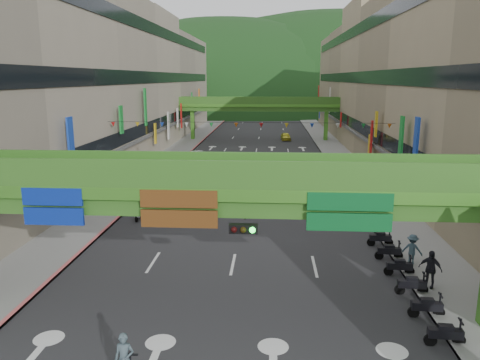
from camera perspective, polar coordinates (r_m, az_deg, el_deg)
road_slab at (r=63.11m, az=1.91°, el=3.11°), size 18.00×140.00×0.02m
sidewalk_left at (r=64.39m, az=-7.94°, el=3.24°), size 4.00×140.00×0.15m
sidewalk_right at (r=63.71m, az=11.86°, el=3.00°), size 4.00×140.00×0.15m
curb_left at (r=64.03m, az=-6.27°, el=3.25°), size 0.20×140.00×0.18m
curb_right at (r=63.46m, az=10.16°, el=3.05°), size 0.20×140.00×0.18m
building_row_left at (r=65.68m, az=-15.11°, el=11.34°), size 12.80×95.00×19.00m
building_row_right at (r=64.52m, az=19.36°, el=11.07°), size 12.80×95.00×19.00m
overpass_near at (r=18.35m, az=0.32°, el=-3.25°), size 28.00×12.27×7.10m
overpass_far at (r=77.43m, az=2.31°, el=8.84°), size 28.00×2.20×7.10m
hill_left at (r=173.39m, az=-1.89°, el=9.00°), size 168.00×140.00×112.00m
hill_right at (r=193.89m, az=10.71°, el=9.15°), size 208.00×176.00×128.00m
bunting_string at (r=42.51m, az=1.07°, el=6.71°), size 26.00×0.36×0.47m
scooter_rider_mid at (r=42.85m, az=1.40°, el=0.16°), size 0.88×1.60×2.12m
scooter_rider_left at (r=34.75m, az=-12.25°, el=-3.24°), size 0.97×1.60×1.96m
scooter_rider_far at (r=43.88m, az=-3.92°, el=0.49°), size 1.01×1.59×2.22m
parked_scooter_row at (r=25.19m, az=19.51°, el=-10.85°), size 1.60×11.55×1.08m
car_silver at (r=57.56m, az=-5.28°, el=2.84°), size 1.67×4.21×1.36m
car_yellow at (r=78.09m, az=5.59°, el=5.29°), size 1.73×3.74×1.24m
pedestrian_dark at (r=24.86m, az=22.15°, el=-10.33°), size 1.18×0.97×1.88m
pedestrian_blue at (r=27.50m, az=20.24°, el=-8.22°), size 0.92×0.79×1.68m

